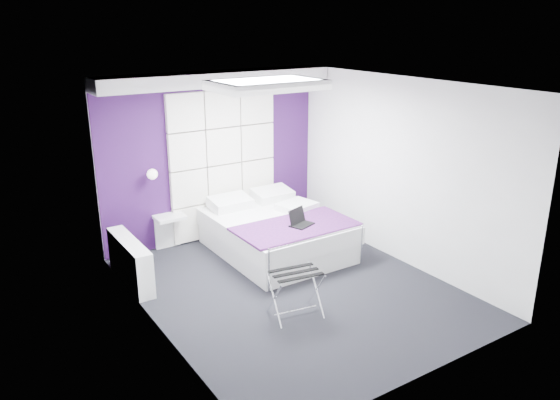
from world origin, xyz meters
name	(u,v)px	position (x,y,z in m)	size (l,w,h in m)	color
floor	(293,288)	(0.00, 0.00, 0.00)	(4.40, 4.40, 0.00)	black
ceiling	(294,84)	(0.00, 0.00, 2.60)	(4.40, 4.40, 0.00)	white
wall_back	(213,157)	(0.00, 2.20, 1.30)	(3.60, 3.60, 0.00)	silver
wall_left	(152,221)	(-1.80, 0.00, 1.30)	(4.40, 4.40, 0.00)	silver
wall_right	(400,171)	(1.80, 0.00, 1.30)	(4.40, 4.40, 0.00)	silver
accent_wall	(213,157)	(0.00, 2.19, 1.30)	(3.58, 0.02, 2.58)	#300F42
soffit	(218,79)	(0.00, 1.95, 2.50)	(3.58, 0.50, 0.20)	white
headboard	(224,164)	(0.15, 2.14, 1.17)	(1.80, 0.08, 2.30)	silver
skylight	(267,84)	(0.00, 0.60, 2.55)	(1.36, 0.86, 0.12)	white
wall_lamp	(151,174)	(-1.05, 2.06, 1.22)	(0.15, 0.15, 0.15)	white
radiator	(130,262)	(-1.69, 1.30, 0.30)	(0.22, 1.20, 0.60)	white
bed	(276,232)	(0.46, 1.12, 0.30)	(1.70, 2.05, 0.72)	white
nightstand	(170,217)	(-0.83, 2.02, 0.53)	(0.43, 0.33, 0.05)	white
luggage_rack	(296,294)	(-0.35, -0.57, 0.28)	(0.56, 0.42, 0.56)	silver
laptop	(300,221)	(0.53, 0.61, 0.63)	(0.33, 0.23, 0.24)	black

